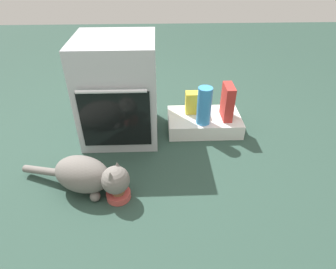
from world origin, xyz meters
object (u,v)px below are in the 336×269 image
Objects in this scene: pantry_cabinet at (204,122)px; water_bottle at (204,106)px; cereal_box at (227,102)px; oven at (119,90)px; snack_bag at (193,103)px; food_bowl at (119,194)px; cat at (88,175)px.

pantry_cabinet is 1.97× the size of water_bottle.
water_bottle is at bearing -159.41° from cereal_box.
oven reaches higher than snack_bag.
snack_bag is at bearing 111.88° from water_bottle.
pantry_cabinet is at bearing 2.98° from oven.
oven reaches higher than food_bowl.
food_bowl is at bearing -130.00° from pantry_cabinet.
oven is 0.75m from pantry_cabinet.
snack_bag is at bearing 66.27° from cat.
cereal_box is (0.80, 0.73, 0.23)m from food_bowl.
snack_bag is 0.19m from water_bottle.
oven reaches higher than cat.
cat is at bearing -143.11° from water_bottle.
water_bottle reaches higher than pantry_cabinet.
pantry_cabinet is 3.29× the size of snack_bag.
cat is 2.63× the size of cereal_box.
snack_bag reaches higher than food_bowl.
snack_bag is (0.54, 0.82, 0.18)m from food_bowl.
water_bottle is (0.07, -0.17, 0.06)m from snack_bag.
food_bowl is 0.20× the size of cat.
pantry_cabinet is 2.11× the size of cereal_box.
oven is 0.66m from water_bottle.
cat is at bearing -145.95° from cereal_box.
water_bottle reaches higher than cat.
water_bottle reaches higher than food_bowl.
oven is 0.61m from snack_bag.
pantry_cabinet is 0.26m from cereal_box.
cereal_box reaches higher than snack_bag.
pantry_cabinet is at bearing 171.35° from cereal_box.
oven is at bearing 97.87° from cat.
cat is at bearing -133.60° from snack_bag.
oven is 0.80m from food_bowl.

